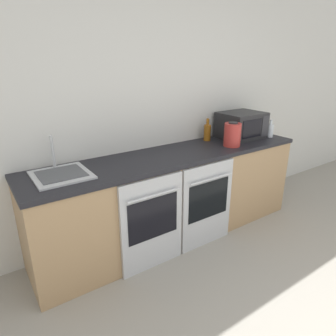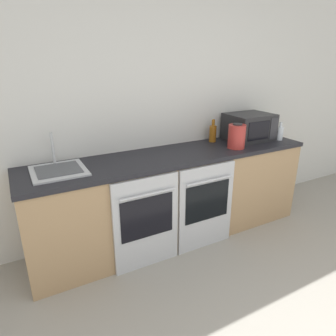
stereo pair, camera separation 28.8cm
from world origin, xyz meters
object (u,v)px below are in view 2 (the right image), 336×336
object	(u,v)px
microwave	(249,127)
bottle_green	(261,126)
kettle	(237,136)
oven_left	(147,223)
bottle_clear	(280,133)
bottle_amber	(213,133)
oven_right	(206,207)
sink	(58,170)

from	to	relation	value
microwave	bottle_green	xyz separation A→B (m)	(0.31, 0.13, -0.04)
kettle	bottle_green	bearing A→B (deg)	26.25
oven_left	bottle_clear	xyz separation A→B (m)	(1.74, 0.22, 0.54)
microwave	bottle_amber	distance (m)	0.43
bottle_clear	bottle_amber	xyz separation A→B (m)	(-0.70, 0.29, 0.02)
bottle_green	oven_right	bearing A→B (deg)	-155.42
bottle_green	sink	size ratio (longest dim) A/B	0.59
microwave	sink	size ratio (longest dim) A/B	1.11
bottle_green	sink	bearing A→B (deg)	-175.99
oven_left	bottle_amber	bearing A→B (deg)	26.23
microwave	bottle_clear	xyz separation A→B (m)	(0.30, -0.18, -0.07)
bottle_amber	sink	xyz separation A→B (m)	(-1.65, -0.16, -0.08)
oven_right	sink	world-z (taller)	sink
kettle	sink	world-z (taller)	sink
bottle_amber	kettle	size ratio (longest dim) A/B	0.98
oven_left	bottle_green	xyz separation A→B (m)	(1.76, 0.52, 0.56)
bottle_green	kettle	size ratio (longest dim) A/B	1.02
oven_left	bottle_green	bearing A→B (deg)	16.53
oven_right	bottle_clear	size ratio (longest dim) A/B	4.25
bottle_clear	bottle_green	world-z (taller)	bottle_green
microwave	sink	bearing A→B (deg)	-178.85
bottle_green	sink	world-z (taller)	sink
bottle_green	bottle_amber	bearing A→B (deg)	-179.15
bottle_green	bottle_amber	size ratio (longest dim) A/B	1.04
oven_left	microwave	world-z (taller)	microwave
microwave	bottle_green	world-z (taller)	microwave
oven_right	kettle	xyz separation A→B (m)	(0.48, 0.20, 0.59)
oven_right	oven_left	bearing A→B (deg)	180.00
bottle_green	bottle_clear	bearing A→B (deg)	-93.52
sink	kettle	bearing A→B (deg)	-5.31
bottle_clear	bottle_amber	bearing A→B (deg)	157.32
microwave	bottle_green	bearing A→B (deg)	21.70
oven_right	microwave	xyz separation A→B (m)	(0.83, 0.40, 0.61)
kettle	sink	bearing A→B (deg)	174.69
oven_left	oven_right	distance (m)	0.62
bottle_amber	kettle	bearing A→B (deg)	-78.64
oven_left	kettle	distance (m)	1.26
bottle_green	kettle	world-z (taller)	bottle_green
oven_left	bottle_amber	xyz separation A→B (m)	(1.04, 0.51, 0.56)
bottle_clear	oven_left	bearing A→B (deg)	-172.88
bottle_clear	sink	xyz separation A→B (m)	(-2.35, 0.14, -0.06)
oven_right	bottle_green	world-z (taller)	bottle_green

